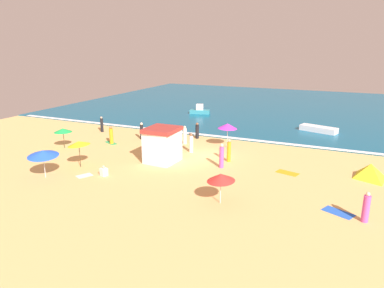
{
  "coord_description": "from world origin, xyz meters",
  "views": [
    {
      "loc": [
        10.92,
        -27.16,
        9.28
      ],
      "look_at": [
        -1.53,
        0.24,
        0.8
      ],
      "focal_mm": 33.11,
      "sensor_mm": 36.0,
      "label": 1
    }
  ],
  "objects_px": {
    "beach_umbrella_1": "(63,130)",
    "beachgoer_7": "(222,156)",
    "beachgoer_5": "(104,171)",
    "small_boat_0": "(200,111)",
    "beachgoer_2": "(197,131)",
    "beachgoer_6": "(366,208)",
    "beachgoer_0": "(185,135)",
    "beach_umbrella_0": "(79,143)",
    "beach_umbrella_4": "(221,177)",
    "beach_umbrella_2": "(43,153)",
    "beachgoer_9": "(111,135)",
    "beachgoer_1": "(142,131)",
    "beach_umbrella_3": "(228,126)",
    "lifeguard_cabana": "(162,145)",
    "beach_tent": "(370,171)",
    "beachgoer_8": "(229,151)",
    "small_boat_1": "(319,129)",
    "beachgoer_4": "(102,125)",
    "beachgoer_3": "(191,143)"
  },
  "relations": [
    {
      "from": "lifeguard_cabana",
      "to": "beachgoer_0",
      "type": "height_order",
      "value": "lifeguard_cabana"
    },
    {
      "from": "beach_umbrella_3",
      "to": "small_boat_0",
      "type": "xyz_separation_m",
      "value": [
        -8.72,
        13.83,
        -1.51
      ]
    },
    {
      "from": "beachgoer_1",
      "to": "beachgoer_5",
      "type": "xyz_separation_m",
      "value": [
        3.03,
        -10.0,
        -0.51
      ]
    },
    {
      "from": "beachgoer_2",
      "to": "beachgoer_3",
      "type": "distance_m",
      "value": 4.84
    },
    {
      "from": "beach_umbrella_4",
      "to": "beachgoer_4",
      "type": "distance_m",
      "value": 21.61
    },
    {
      "from": "beach_tent",
      "to": "beachgoer_3",
      "type": "height_order",
      "value": "beachgoer_3"
    },
    {
      "from": "beachgoer_0",
      "to": "small_boat_1",
      "type": "bearing_deg",
      "value": 41.67
    },
    {
      "from": "beach_umbrella_1",
      "to": "beach_umbrella_2",
      "type": "relative_size",
      "value": 0.63
    },
    {
      "from": "beachgoer_5",
      "to": "small_boat_1",
      "type": "xyz_separation_m",
      "value": [
        13.01,
        20.39,
        0.07
      ]
    },
    {
      "from": "beach_umbrella_4",
      "to": "beach_umbrella_3",
      "type": "bearing_deg",
      "value": 107.05
    },
    {
      "from": "beach_umbrella_3",
      "to": "small_boat_0",
      "type": "height_order",
      "value": "beach_umbrella_3"
    },
    {
      "from": "beach_tent",
      "to": "beachgoer_9",
      "type": "xyz_separation_m",
      "value": [
        -22.54,
        -0.14,
        0.28
      ]
    },
    {
      "from": "beach_umbrella_4",
      "to": "beachgoer_8",
      "type": "xyz_separation_m",
      "value": [
        -2.11,
        7.78,
        -0.75
      ]
    },
    {
      "from": "beach_tent",
      "to": "small_boat_0",
      "type": "bearing_deg",
      "value": 140.3
    },
    {
      "from": "beach_umbrella_0",
      "to": "beachgoer_0",
      "type": "distance_m",
      "value": 10.57
    },
    {
      "from": "beachgoer_4",
      "to": "beachgoer_8",
      "type": "distance_m",
      "value": 16.48
    },
    {
      "from": "lifeguard_cabana",
      "to": "beach_umbrella_3",
      "type": "relative_size",
      "value": 1.24
    },
    {
      "from": "beachgoer_2",
      "to": "beachgoer_6",
      "type": "bearing_deg",
      "value": -39.04
    },
    {
      "from": "beachgoer_0",
      "to": "beachgoer_7",
      "type": "height_order",
      "value": "beachgoer_7"
    },
    {
      "from": "beachgoer_2",
      "to": "beachgoer_6",
      "type": "height_order",
      "value": "beachgoer_6"
    },
    {
      "from": "beach_umbrella_4",
      "to": "beachgoer_1",
      "type": "relative_size",
      "value": 1.39
    },
    {
      "from": "beachgoer_3",
      "to": "beachgoer_9",
      "type": "relative_size",
      "value": 0.98
    },
    {
      "from": "beach_tent",
      "to": "beachgoer_2",
      "type": "relative_size",
      "value": 1.72
    },
    {
      "from": "beach_umbrella_2",
      "to": "beach_umbrella_3",
      "type": "xyz_separation_m",
      "value": [
        9.44,
        12.84,
        0.21
      ]
    },
    {
      "from": "beach_tent",
      "to": "beach_umbrella_0",
      "type": "bearing_deg",
      "value": -162.04
    },
    {
      "from": "beach_tent",
      "to": "beachgoer_0",
      "type": "bearing_deg",
      "value": 170.12
    },
    {
      "from": "beach_tent",
      "to": "beachgoer_8",
      "type": "relative_size",
      "value": 1.49
    },
    {
      "from": "beach_umbrella_1",
      "to": "beachgoer_7",
      "type": "relative_size",
      "value": 0.96
    },
    {
      "from": "beachgoer_2",
      "to": "beachgoer_4",
      "type": "xyz_separation_m",
      "value": [
        -10.66,
        -1.75,
        0.03
      ]
    },
    {
      "from": "beach_umbrella_1",
      "to": "beachgoer_0",
      "type": "height_order",
      "value": "beach_umbrella_1"
    },
    {
      "from": "beach_umbrella_1",
      "to": "small_boat_0",
      "type": "distance_m",
      "value": 20.92
    },
    {
      "from": "beachgoer_4",
      "to": "beachgoer_6",
      "type": "distance_m",
      "value": 28.15
    },
    {
      "from": "beachgoer_2",
      "to": "lifeguard_cabana",
      "type": "bearing_deg",
      "value": -87.07
    },
    {
      "from": "beachgoer_5",
      "to": "small_boat_0",
      "type": "xyz_separation_m",
      "value": [
        -2.92,
        24.64,
        0.2
      ]
    },
    {
      "from": "beach_umbrella_1",
      "to": "beachgoer_9",
      "type": "distance_m",
      "value": 4.4
    },
    {
      "from": "beachgoer_1",
      "to": "beachgoer_2",
      "type": "distance_m",
      "value": 5.63
    },
    {
      "from": "beach_umbrella_0",
      "to": "beach_umbrella_4",
      "type": "xyz_separation_m",
      "value": [
        12.27,
        -1.68,
        -0.26
      ]
    },
    {
      "from": "beach_umbrella_4",
      "to": "beachgoer_2",
      "type": "xyz_separation_m",
      "value": [
        -7.44,
        13.52,
        -0.89
      ]
    },
    {
      "from": "beach_umbrella_2",
      "to": "beachgoer_9",
      "type": "relative_size",
      "value": 1.69
    },
    {
      "from": "small_boat_0",
      "to": "lifeguard_cabana",
      "type": "bearing_deg",
      "value": -75.24
    },
    {
      "from": "beach_umbrella_1",
      "to": "beachgoer_1",
      "type": "distance_m",
      "value": 7.52
    },
    {
      "from": "beachgoer_6",
      "to": "beach_umbrella_3",
      "type": "bearing_deg",
      "value": 137.28
    },
    {
      "from": "beach_umbrella_1",
      "to": "beachgoer_0",
      "type": "bearing_deg",
      "value": 31.76
    },
    {
      "from": "beach_umbrella_0",
      "to": "small_boat_1",
      "type": "bearing_deg",
      "value": 50.95
    },
    {
      "from": "beach_umbrella_2",
      "to": "beachgoer_9",
      "type": "distance_m",
      "value": 9.5
    },
    {
      "from": "beach_umbrella_0",
      "to": "beachgoer_1",
      "type": "bearing_deg",
      "value": 90.93
    },
    {
      "from": "beachgoer_6",
      "to": "beachgoer_8",
      "type": "xyz_separation_m",
      "value": [
        -10.04,
        6.72,
        0.12
      ]
    },
    {
      "from": "beachgoer_2",
      "to": "beach_umbrella_4",
      "type": "bearing_deg",
      "value": -61.17
    },
    {
      "from": "beachgoer_3",
      "to": "beachgoer_5",
      "type": "bearing_deg",
      "value": -112.84
    },
    {
      "from": "beachgoer_1",
      "to": "beachgoer_4",
      "type": "distance_m",
      "value": 5.75
    }
  ]
}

